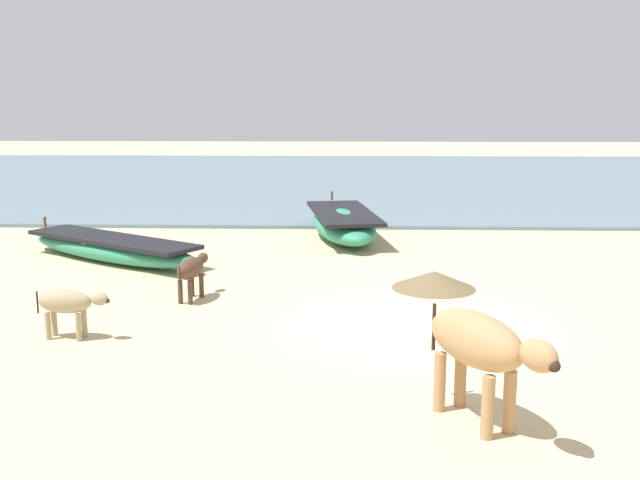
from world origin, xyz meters
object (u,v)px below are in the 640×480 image
object	(u,v)px
fishing_boat_2	(343,224)
calf_far_dark	(191,269)
cow_adult_tan	(480,345)
calf_near_dun	(67,303)
fishing_boat_3	(112,248)

from	to	relation	value
fishing_boat_2	calf_far_dark	xyz separation A→B (m)	(-2.16, -4.74, 0.14)
cow_adult_tan	calf_near_dun	distance (m)	5.00
fishing_boat_3	calf_far_dark	world-z (taller)	fishing_boat_3
fishing_boat_2	calf_near_dun	world-z (taller)	fishing_boat_2
fishing_boat_3	calf_near_dun	size ratio (longest dim) A/B	4.23
fishing_boat_2	cow_adult_tan	xyz separation A→B (m)	(1.20, -8.71, 0.41)
calf_near_dun	fishing_boat_2	bearing A→B (deg)	70.77
cow_adult_tan	calf_far_dark	world-z (taller)	cow_adult_tan
cow_adult_tan	fishing_boat_2	bearing A→B (deg)	156.91
calf_near_dun	calf_far_dark	distance (m)	2.09
fishing_boat_2	cow_adult_tan	distance (m)	8.80
fishing_boat_3	fishing_boat_2	bearing A→B (deg)	-118.44
fishing_boat_2	fishing_boat_3	world-z (taller)	fishing_boat_2
fishing_boat_3	cow_adult_tan	distance (m)	8.36
fishing_boat_3	calf_far_dark	distance (m)	3.15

